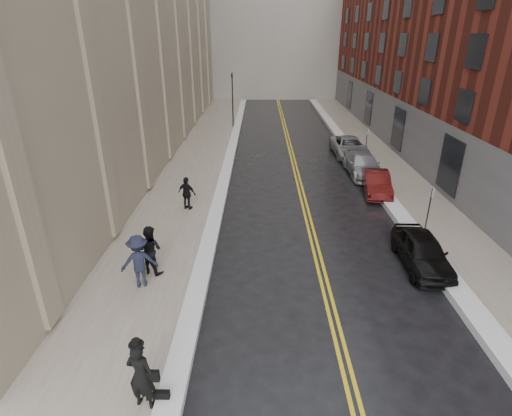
{
  "coord_description": "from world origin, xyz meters",
  "views": [
    {
      "loc": [
        0.04,
        -8.99,
        8.68
      ],
      "look_at": [
        -0.12,
        7.0,
        1.6
      ],
      "focal_mm": 28.0,
      "sensor_mm": 36.0,
      "label": 1
    }
  ],
  "objects_px": {
    "car_black": "(422,251)",
    "pedestrian_c": "(187,193)",
    "car_silver_far": "(349,147)",
    "pedestrian_a": "(150,250)",
    "car_maroon": "(376,183)",
    "car_silver_near": "(363,164)",
    "pedestrian_main": "(141,375)",
    "pedestrian_b": "(139,261)"
  },
  "relations": [
    {
      "from": "pedestrian_main",
      "to": "car_silver_far",
      "type": "bearing_deg",
      "value": -100.24
    },
    {
      "from": "car_maroon",
      "to": "pedestrian_b",
      "type": "bearing_deg",
      "value": -132.21
    },
    {
      "from": "car_silver_far",
      "to": "pedestrian_main",
      "type": "relative_size",
      "value": 2.58
    },
    {
      "from": "car_silver_near",
      "to": "car_silver_far",
      "type": "xyz_separation_m",
      "value": [
        -0.0,
        4.38,
        -0.01
      ]
    },
    {
      "from": "car_black",
      "to": "pedestrian_c",
      "type": "relative_size",
      "value": 2.28
    },
    {
      "from": "pedestrian_a",
      "to": "pedestrian_c",
      "type": "relative_size",
      "value": 1.11
    },
    {
      "from": "car_silver_near",
      "to": "pedestrian_main",
      "type": "distance_m",
      "value": 20.5
    },
    {
      "from": "car_maroon",
      "to": "pedestrian_main",
      "type": "xyz_separation_m",
      "value": [
        -9.6,
        -14.68,
        0.46
      ]
    },
    {
      "from": "pedestrian_a",
      "to": "pedestrian_b",
      "type": "relative_size",
      "value": 0.97
    },
    {
      "from": "car_silver_far",
      "to": "pedestrian_b",
      "type": "distance_m",
      "value": 20.6
    },
    {
      "from": "pedestrian_main",
      "to": "car_maroon",
      "type": "bearing_deg",
      "value": -110.32
    },
    {
      "from": "car_silver_near",
      "to": "pedestrian_b",
      "type": "xyz_separation_m",
      "value": [
        -11.08,
        -12.98,
        0.46
      ]
    },
    {
      "from": "pedestrian_main",
      "to": "pedestrian_c",
      "type": "relative_size",
      "value": 1.1
    },
    {
      "from": "car_black",
      "to": "car_silver_near",
      "type": "xyz_separation_m",
      "value": [
        0.28,
        11.33,
        0.02
      ]
    },
    {
      "from": "car_silver_far",
      "to": "pedestrian_a",
      "type": "height_order",
      "value": "pedestrian_a"
    },
    {
      "from": "pedestrian_c",
      "to": "pedestrian_a",
      "type": "bearing_deg",
      "value": 110.25
    },
    {
      "from": "car_silver_far",
      "to": "car_maroon",
      "type": "bearing_deg",
      "value": -91.54
    },
    {
      "from": "car_silver_far",
      "to": "pedestrian_c",
      "type": "distance_m",
      "value": 14.86
    },
    {
      "from": "car_maroon",
      "to": "pedestrian_a",
      "type": "bearing_deg",
      "value": -134.5
    },
    {
      "from": "pedestrian_main",
      "to": "pedestrian_a",
      "type": "distance_m",
      "value": 6.15
    },
    {
      "from": "pedestrian_a",
      "to": "car_maroon",
      "type": "bearing_deg",
      "value": -117.18
    },
    {
      "from": "car_black",
      "to": "car_maroon",
      "type": "relative_size",
      "value": 1.01
    },
    {
      "from": "car_black",
      "to": "pedestrian_c",
      "type": "distance_m",
      "value": 11.51
    },
    {
      "from": "car_maroon",
      "to": "car_silver_near",
      "type": "relative_size",
      "value": 0.82
    },
    {
      "from": "car_silver_near",
      "to": "pedestrian_a",
      "type": "distance_m",
      "value": 16.29
    },
    {
      "from": "pedestrian_b",
      "to": "car_black",
      "type": "bearing_deg",
      "value": 172.44
    },
    {
      "from": "car_silver_near",
      "to": "car_maroon",
      "type": "bearing_deg",
      "value": -90.96
    },
    {
      "from": "car_silver_far",
      "to": "car_black",
      "type": "bearing_deg",
      "value": -92.57
    },
    {
      "from": "pedestrian_b",
      "to": "pedestrian_c",
      "type": "relative_size",
      "value": 1.15
    },
    {
      "from": "car_black",
      "to": "car_maroon",
      "type": "distance_m",
      "value": 7.9
    },
    {
      "from": "pedestrian_a",
      "to": "car_silver_near",
      "type": "bearing_deg",
      "value": -107.69
    },
    {
      "from": "car_silver_near",
      "to": "pedestrian_main",
      "type": "bearing_deg",
      "value": -118.89
    },
    {
      "from": "car_maroon",
      "to": "car_silver_far",
      "type": "height_order",
      "value": "car_silver_far"
    },
    {
      "from": "pedestrian_c",
      "to": "car_silver_near",
      "type": "bearing_deg",
      "value": -126.07
    },
    {
      "from": "car_silver_near",
      "to": "pedestrian_b",
      "type": "distance_m",
      "value": 17.07
    },
    {
      "from": "car_black",
      "to": "pedestrian_a",
      "type": "bearing_deg",
      "value": -174.83
    },
    {
      "from": "pedestrian_main",
      "to": "pedestrian_c",
      "type": "xyz_separation_m",
      "value": [
        -0.93,
        12.01,
        -0.08
      ]
    },
    {
      "from": "car_black",
      "to": "pedestrian_c",
      "type": "height_order",
      "value": "pedestrian_c"
    },
    {
      "from": "car_silver_near",
      "to": "pedestrian_main",
      "type": "height_order",
      "value": "pedestrian_main"
    },
    {
      "from": "car_black",
      "to": "car_silver_far",
      "type": "relative_size",
      "value": 0.81
    },
    {
      "from": "car_maroon",
      "to": "pedestrian_main",
      "type": "height_order",
      "value": "pedestrian_main"
    },
    {
      "from": "car_silver_far",
      "to": "pedestrian_b",
      "type": "bearing_deg",
      "value": -124.07
    }
  ]
}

